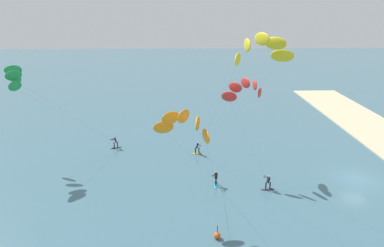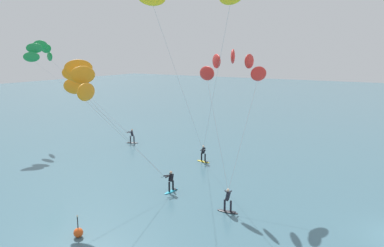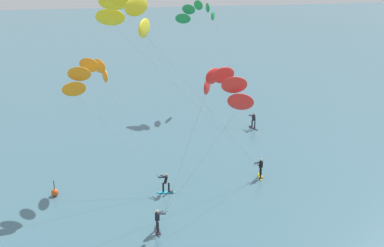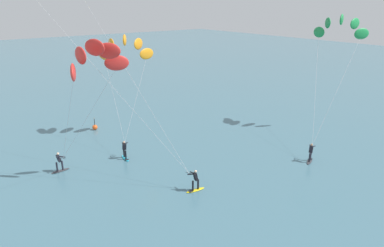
{
  "view_description": "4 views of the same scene",
  "coord_description": "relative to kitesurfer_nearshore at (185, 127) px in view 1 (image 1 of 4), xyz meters",
  "views": [
    {
      "loc": [
        -32.07,
        19.29,
        18.13
      ],
      "look_at": [
        3.08,
        18.26,
        5.66
      ],
      "focal_mm": 31.1,
      "sensor_mm": 36.0,
      "label": 1
    },
    {
      "loc": [
        -22.76,
        0.83,
        10.65
      ],
      "look_at": [
        2.42,
        15.89,
        4.84
      ],
      "focal_mm": 33.86,
      "sensor_mm": 36.0,
      "label": 2
    },
    {
      "loc": [
        -3.62,
        -18.89,
        19.15
      ],
      "look_at": [
        1.17,
        15.55,
        5.83
      ],
      "focal_mm": 46.84,
      "sensor_mm": 36.0,
      "label": 3
    },
    {
      "loc": [
        24.41,
        4.03,
        13.06
      ],
      "look_at": [
        4.37,
        19.3,
        4.05
      ],
      "focal_mm": 31.71,
      "sensor_mm": 36.0,
      "label": 4
    }
  ],
  "objects": [
    {
      "name": "kitesurfer_mid_water",
      "position": [
        8.73,
        -6.63,
        0.67
      ],
      "size": [
        6.63,
        5.47,
        10.87
      ],
      "color": "#333338",
      "rests_on": "ground"
    },
    {
      "name": "ground_plane",
      "position": [
        6.08,
        -19.07,
        -8.61
      ],
      "size": [
        240.0,
        240.0,
        0.0
      ],
      "primitive_type": "plane",
      "color": "#426B7A"
    },
    {
      "name": "kitesurfer_downwind",
      "position": [
        11.26,
        18.52,
        1.73
      ],
      "size": [
        7.62,
        12.13,
        11.99
      ],
      "color": "#333338",
      "rests_on": "ground"
    },
    {
      "name": "kitesurfer_nearshore",
      "position": [
        0.0,
        0.0,
        0.0
      ],
      "size": [
        8.21,
        6.32,
        10.18
      ],
      "color": "#23ADD1",
      "rests_on": "ground"
    },
    {
      "name": "marker_buoy",
      "position": [
        -3.36,
        -2.53,
        -8.31
      ],
      "size": [
        0.56,
        0.56,
        1.38
      ],
      "color": "#EA5119",
      "rests_on": "ground"
    },
    {
      "name": "kitesurfer_far_out",
      "position": [
        3.08,
        -6.39,
        5.59
      ],
      "size": [
        12.91,
        8.9,
        16.04
      ],
      "color": "yellow",
      "rests_on": "ground"
    }
  ]
}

